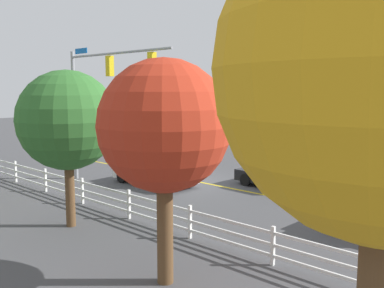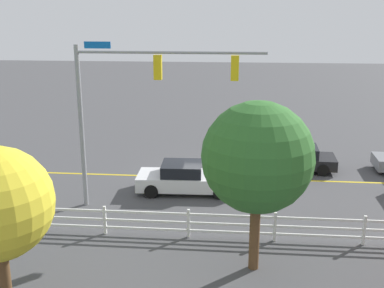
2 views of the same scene
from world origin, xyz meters
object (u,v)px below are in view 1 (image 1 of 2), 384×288
car_1 (153,172)px  tree_0 (164,127)px  car_0 (283,176)px  tree_1 (67,121)px

car_1 → tree_0: tree_0 is taller
car_0 → tree_0: size_ratio=0.82×
car_0 → car_1: size_ratio=1.00×
car_0 → tree_1: 11.38m
car_1 → tree_0: bearing=-42.3°
tree_1 → tree_0: bearing=172.1°
car_1 → tree_1: 8.06m
car_0 → tree_1: tree_1 is taller
tree_0 → tree_1: tree_0 is taller
car_0 → car_1: car_1 is taller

